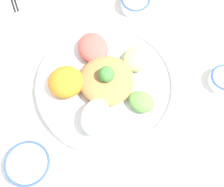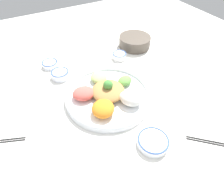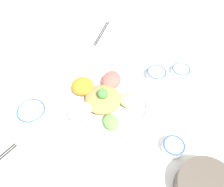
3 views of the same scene
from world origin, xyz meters
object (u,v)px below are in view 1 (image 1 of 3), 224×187
Objects in this scene: sauce_bowl_red at (224,79)px; rice_bowl_blue at (135,3)px; salad_platter at (105,83)px; sauce_bowl_dark at (28,164)px; serving_spoon_main at (7,56)px.

rice_bowl_blue is (-0.00, 0.36, 0.00)m from sauce_bowl_red.
salad_platter is at bearing 140.57° from sauce_bowl_red.
serving_spoon_main is at bearing 65.18° from sauce_bowl_dark.
sauce_bowl_dark is at bearing 162.11° from sauce_bowl_red.
sauce_bowl_red is (0.26, -0.22, -0.01)m from salad_platter.
rice_bowl_blue is 0.59m from sauce_bowl_dark.
sauce_bowl_dark is at bearing -173.10° from salad_platter.
serving_spoon_main is at bearing 119.44° from salad_platter.
rice_bowl_blue reaches higher than serving_spoon_main.
sauce_bowl_red is 0.64m from serving_spoon_main.
sauce_bowl_dark is 0.96× the size of serving_spoon_main.
rice_bowl_blue reaches higher than sauce_bowl_red.
sauce_bowl_red is 0.67× the size of serving_spoon_main.
serving_spoon_main is (-0.41, 0.13, -0.02)m from rice_bowl_blue.
rice_bowl_blue is (0.26, 0.15, -0.00)m from salad_platter.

